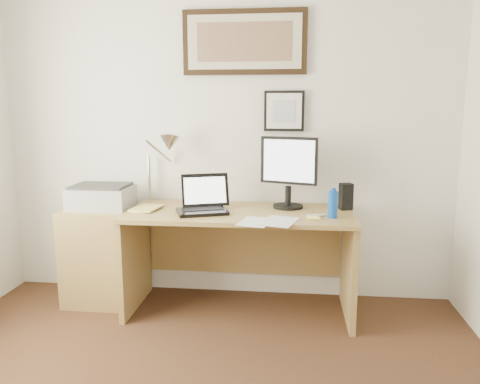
# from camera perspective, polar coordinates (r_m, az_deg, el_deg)

# --- Properties ---
(wall_back) EXTENTS (3.50, 0.02, 2.50)m
(wall_back) POSITION_cam_1_polar(r_m,az_deg,el_deg) (3.63, -1.81, 6.70)
(wall_back) COLOR white
(wall_back) RESTS_ON ground
(side_cabinet) EXTENTS (0.50, 0.40, 0.73)m
(side_cabinet) POSITION_cam_1_polar(r_m,az_deg,el_deg) (3.74, -16.66, -7.46)
(side_cabinet) COLOR olive
(side_cabinet) RESTS_ON floor
(water_bottle) EXTENTS (0.06, 0.06, 0.18)m
(water_bottle) POSITION_cam_1_polar(r_m,az_deg,el_deg) (3.17, 11.26, -1.50)
(water_bottle) COLOR #0D48B3
(water_bottle) RESTS_ON desk
(bottle_cap) EXTENTS (0.03, 0.03, 0.02)m
(bottle_cap) POSITION_cam_1_polar(r_m,az_deg,el_deg) (3.15, 11.32, 0.29)
(bottle_cap) COLOR #0D48B3
(bottle_cap) RESTS_ON water_bottle
(speaker) EXTENTS (0.10, 0.10, 0.19)m
(speaker) POSITION_cam_1_polar(r_m,az_deg,el_deg) (3.45, 12.78, -0.54)
(speaker) COLOR black
(speaker) RESTS_ON desk
(paper_sheet_a) EXTENTS (0.24, 0.31, 0.00)m
(paper_sheet_a) POSITION_cam_1_polar(r_m,az_deg,el_deg) (3.02, 1.85, -3.64)
(paper_sheet_a) COLOR silver
(paper_sheet_a) RESTS_ON desk
(paper_sheet_b) EXTENTS (0.28, 0.34, 0.00)m
(paper_sheet_b) POSITION_cam_1_polar(r_m,az_deg,el_deg) (3.03, 4.80, -3.58)
(paper_sheet_b) COLOR silver
(paper_sheet_b) RESTS_ON desk
(sticky_pad) EXTENTS (0.09, 0.09, 0.01)m
(sticky_pad) POSITION_cam_1_polar(r_m,az_deg,el_deg) (3.14, 8.98, -3.11)
(sticky_pad) COLOR #F8FF78
(sticky_pad) RESTS_ON desk
(marker_pen) EXTENTS (0.14, 0.06, 0.02)m
(marker_pen) POSITION_cam_1_polar(r_m,az_deg,el_deg) (3.21, 9.26, -2.83)
(marker_pen) COLOR silver
(marker_pen) RESTS_ON desk
(book) EXTENTS (0.21, 0.27, 0.02)m
(book) POSITION_cam_1_polar(r_m,az_deg,el_deg) (3.48, -12.63, -1.88)
(book) COLOR #DBCE67
(book) RESTS_ON desk
(desk) EXTENTS (1.60, 0.70, 0.75)m
(desk) POSITION_cam_1_polar(r_m,az_deg,el_deg) (3.46, 0.07, -5.85)
(desk) COLOR olive
(desk) RESTS_ON floor
(laptop) EXTENTS (0.40, 0.40, 0.26)m
(laptop) POSITION_cam_1_polar(r_m,az_deg,el_deg) (3.31, -4.50, -1.43)
(laptop) COLOR black
(laptop) RESTS_ON desk
(lcd_monitor) EXTENTS (0.41, 0.22, 0.52)m
(lcd_monitor) POSITION_cam_1_polar(r_m,az_deg,el_deg) (3.40, 5.94, 2.84)
(lcd_monitor) COLOR black
(lcd_monitor) RESTS_ON desk
(printer) EXTENTS (0.44, 0.34, 0.18)m
(printer) POSITION_cam_1_polar(r_m,az_deg,el_deg) (3.65, -16.54, -0.54)
(printer) COLOR #9F9FA1
(printer) RESTS_ON side_cabinet
(desk_lamp) EXTENTS (0.29, 0.27, 0.53)m
(desk_lamp) POSITION_cam_1_polar(r_m,az_deg,el_deg) (3.54, -8.83, 5.46)
(desk_lamp) COLOR silver
(desk_lamp) RESTS_ON desk
(picture_large) EXTENTS (0.92, 0.04, 0.47)m
(picture_large) POSITION_cam_1_polar(r_m,az_deg,el_deg) (3.61, 0.53, 17.81)
(picture_large) COLOR black
(picture_large) RESTS_ON wall_back
(picture_small) EXTENTS (0.30, 0.03, 0.30)m
(picture_small) POSITION_cam_1_polar(r_m,az_deg,el_deg) (3.56, 5.40, 9.81)
(picture_small) COLOR black
(picture_small) RESTS_ON wall_back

